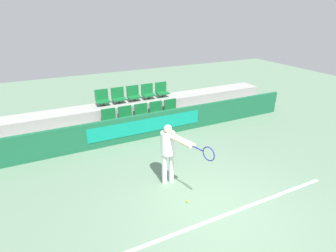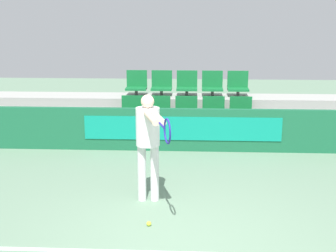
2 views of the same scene
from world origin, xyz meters
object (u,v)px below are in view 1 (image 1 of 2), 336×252
at_px(stadium_chair_4, 171,108).
at_px(stadium_chair_8, 148,92).
at_px(tennis_player, 170,149).
at_px(stadium_chair_0, 109,118).
at_px(stadium_chair_3, 157,110).
at_px(stadium_chair_7, 133,94).
at_px(stadium_chair_2, 142,113).
at_px(stadium_chair_6, 118,96).
at_px(tennis_ball, 188,201).
at_px(stadium_chair_9, 162,90).
at_px(stadium_chair_5, 102,98).
at_px(stadium_chair_1, 126,115).

height_order(stadium_chair_4, stadium_chair_8, stadium_chair_8).
bearing_deg(tennis_player, stadium_chair_0, 85.05).
height_order(stadium_chair_3, stadium_chair_7, stadium_chair_7).
height_order(stadium_chair_0, stadium_chair_2, same).
relative_size(stadium_chair_6, tennis_player, 0.35).
bearing_deg(stadium_chair_2, tennis_ball, -96.03).
relative_size(stadium_chair_0, stadium_chair_2, 1.00).
height_order(stadium_chair_4, stadium_chair_9, stadium_chair_9).
relative_size(stadium_chair_5, stadium_chair_8, 1.00).
xyz_separation_m(stadium_chair_0, stadium_chair_4, (2.39, 0.00, 0.00)).
height_order(stadium_chair_4, stadium_chair_7, stadium_chair_7).
relative_size(stadium_chair_0, stadium_chair_8, 1.00).
xyz_separation_m(stadium_chair_5, stadium_chair_6, (0.60, 0.00, 0.00)).
bearing_deg(stadium_chair_0, tennis_ball, -79.97).
bearing_deg(stadium_chair_3, stadium_chair_8, 90.00).
bearing_deg(stadium_chair_9, tennis_player, -111.88).
bearing_deg(stadium_chair_3, tennis_player, -108.16).
bearing_deg(stadium_chair_9, stadium_chair_0, -160.08).
relative_size(stadium_chair_0, stadium_chair_3, 1.00).
xyz_separation_m(stadium_chair_4, tennis_player, (-1.71, -3.39, 0.33)).
bearing_deg(stadium_chair_4, stadium_chair_2, 180.00).
xyz_separation_m(stadium_chair_5, stadium_chair_9, (2.39, 0.00, 0.00)).
bearing_deg(stadium_chair_1, stadium_chair_7, 55.40).
bearing_deg(stadium_chair_5, stadium_chair_6, 0.00).
height_order(stadium_chair_2, stadium_chair_7, stadium_chair_7).
height_order(stadium_chair_3, stadium_chair_9, stadium_chair_9).
relative_size(stadium_chair_2, stadium_chair_5, 1.00).
xyz_separation_m(stadium_chair_4, stadium_chair_9, (0.00, 0.87, 0.46)).
xyz_separation_m(stadium_chair_3, stadium_chair_7, (-0.60, 0.87, 0.46)).
bearing_deg(stadium_chair_4, stadium_chair_0, 180.00).
relative_size(stadium_chair_6, stadium_chair_7, 1.00).
relative_size(stadium_chair_1, stadium_chair_7, 1.00).
bearing_deg(stadium_chair_4, tennis_ball, -111.22).
height_order(stadium_chair_5, tennis_ball, stadium_chair_5).
bearing_deg(stadium_chair_2, stadium_chair_1, 180.00).
height_order(stadium_chair_0, stadium_chair_7, stadium_chair_7).
xyz_separation_m(stadium_chair_3, stadium_chair_4, (0.60, 0.00, 0.00)).
xyz_separation_m(stadium_chair_0, stadium_chair_2, (1.20, 0.00, 0.00)).
distance_m(stadium_chair_0, stadium_chair_1, 0.60).
xyz_separation_m(stadium_chair_3, stadium_chair_5, (-1.79, 0.87, 0.46)).
distance_m(stadium_chair_1, stadium_chair_7, 1.15).
bearing_deg(stadium_chair_7, stadium_chair_6, 180.00).
bearing_deg(stadium_chair_2, stadium_chair_7, 90.00).
height_order(stadium_chair_0, stadium_chair_3, same).
bearing_deg(stadium_chair_7, stadium_chair_5, 180.00).
bearing_deg(stadium_chair_3, stadium_chair_4, 0.00).
height_order(stadium_chair_8, tennis_ball, stadium_chair_8).
bearing_deg(stadium_chair_0, stadium_chair_7, 35.94).
bearing_deg(stadium_chair_2, tennis_player, -98.63).
relative_size(stadium_chair_9, tennis_player, 0.35).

